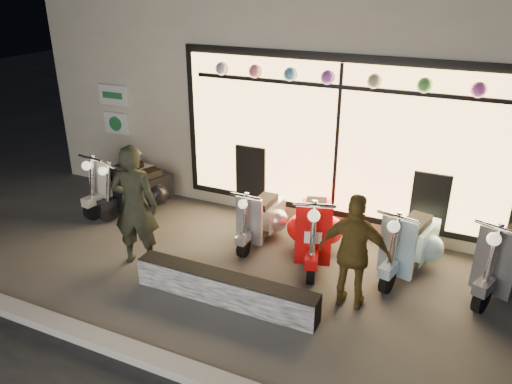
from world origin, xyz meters
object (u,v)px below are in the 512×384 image
(scooter_red, at_px, (315,227))
(scooter_silver, at_px, (263,216))
(man, at_px, (135,206))
(woman, at_px, (354,253))
(graffiti_barrier, at_px, (225,289))

(scooter_red, bearing_deg, scooter_silver, 155.07)
(scooter_silver, xyz_separation_m, man, (-1.35, -1.47, 0.54))
(scooter_silver, relative_size, woman, 0.85)
(scooter_silver, relative_size, man, 0.72)
(graffiti_barrier, height_order, scooter_red, scooter_red)
(graffiti_barrier, xyz_separation_m, woman, (1.50, 0.62, 0.58))
(graffiti_barrier, distance_m, scooter_red, 1.81)
(scooter_silver, bearing_deg, man, -131.25)
(scooter_red, bearing_deg, woman, -66.75)
(scooter_silver, bearing_deg, graffiti_barrier, -80.28)
(graffiti_barrier, xyz_separation_m, man, (-1.62, 0.35, 0.72))
(woman, bearing_deg, scooter_silver, -35.86)
(graffiti_barrier, relative_size, scooter_silver, 1.92)
(scooter_red, height_order, man, man)
(graffiti_barrier, relative_size, woman, 1.63)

